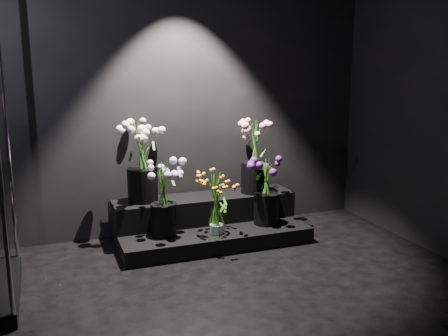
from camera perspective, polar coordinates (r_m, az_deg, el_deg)
floor at (r=3.25m, az=3.28°, el=-18.04°), size 4.00×4.00×0.00m
wall_back at (r=4.71m, az=-6.44°, el=9.25°), size 4.00×0.00×4.00m
display_riser at (r=4.69m, az=-1.81°, el=-6.16°), size 1.72×0.76×0.38m
bouquet_orange_bells at (r=4.34m, az=-0.88°, el=-3.90°), size 0.32×0.32×0.56m
bouquet_lilac at (r=4.31m, az=-6.97°, el=-2.83°), size 0.41×0.41×0.67m
bouquet_purple at (r=4.61m, az=4.88°, el=-2.14°), size 0.41×0.41×0.62m
bouquet_cream_roses at (r=4.52m, az=-9.39°, el=1.37°), size 0.48×0.48×0.73m
bouquet_pink_roses at (r=4.78m, az=3.56°, el=1.77°), size 0.39×0.39×0.70m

